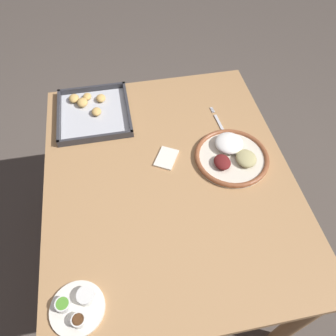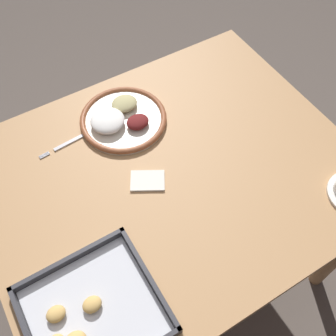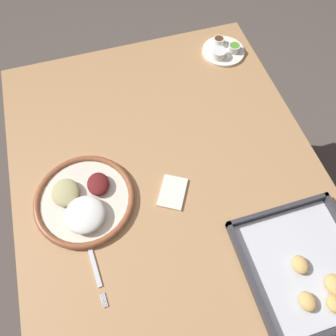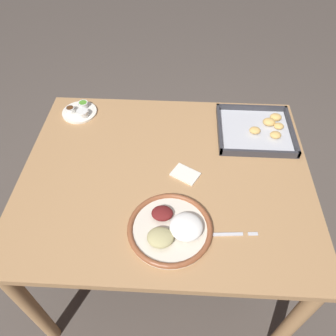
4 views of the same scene
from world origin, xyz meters
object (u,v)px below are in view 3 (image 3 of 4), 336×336
saucer_plate (223,50)px  napkin (173,192)px  baking_tray (308,270)px  dinner_plate (84,201)px  fork (94,266)px

saucer_plate → napkin: bearing=-35.3°
saucer_plate → baking_tray: 0.85m
dinner_plate → baking_tray: dinner_plate is taller
napkin → fork: bearing=-61.2°
fork → baking_tray: (0.18, 0.55, 0.01)m
dinner_plate → saucer_plate: dinner_plate is taller
dinner_plate → saucer_plate: bearing=127.0°
dinner_plate → baking_tray: size_ratio=0.89×
baking_tray → fork: bearing=-108.1°
dinner_plate → baking_tray: (0.37, 0.54, -0.00)m
dinner_plate → napkin: bearing=80.3°
dinner_plate → fork: dinner_plate is taller
fork → saucer_plate: 0.92m
dinner_plate → saucer_plate: size_ratio=1.82×
fork → napkin: napkin is taller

